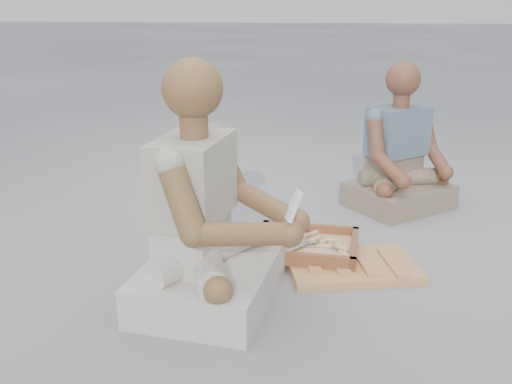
# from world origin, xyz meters

# --- Properties ---
(ground) EXTENTS (60.00, 60.00, 0.00)m
(ground) POSITION_xyz_m (0.00, 0.00, 0.00)
(ground) COLOR #96969B
(ground) RESTS_ON ground
(carved_panel) EXTENTS (0.60, 0.47, 0.04)m
(carved_panel) POSITION_xyz_m (0.30, 0.07, 0.02)
(carved_panel) COLOR #A47D3F
(carved_panel) RESTS_ON ground
(tool_tray) EXTENTS (0.47, 0.39, 0.06)m
(tool_tray) POSITION_xyz_m (0.10, 0.17, 0.06)
(tool_tray) COLOR brown
(tool_tray) RESTS_ON carved_panel
(chisel_0) EXTENTS (0.15, 0.19, 0.02)m
(chisel_0) POSITION_xyz_m (0.12, 0.29, 0.06)
(chisel_0) COLOR silver
(chisel_0) RESTS_ON tool_tray
(chisel_1) EXTENTS (0.12, 0.20, 0.02)m
(chisel_1) POSITION_xyz_m (0.06, 0.16, 0.06)
(chisel_1) COLOR silver
(chisel_1) RESTS_ON tool_tray
(chisel_2) EXTENTS (0.17, 0.17, 0.02)m
(chisel_2) POSITION_xyz_m (0.08, 0.24, 0.06)
(chisel_2) COLOR silver
(chisel_2) RESTS_ON tool_tray
(chisel_3) EXTENTS (0.22, 0.06, 0.02)m
(chisel_3) POSITION_xyz_m (0.16, 0.16, 0.06)
(chisel_3) COLOR silver
(chisel_3) RESTS_ON tool_tray
(chisel_4) EXTENTS (0.15, 0.18, 0.02)m
(chisel_4) POSITION_xyz_m (0.12, 0.19, 0.07)
(chisel_4) COLOR silver
(chisel_4) RESTS_ON tool_tray
(chisel_5) EXTENTS (0.21, 0.11, 0.02)m
(chisel_5) POSITION_xyz_m (0.17, 0.20, 0.07)
(chisel_5) COLOR silver
(chisel_5) RESTS_ON tool_tray
(chisel_6) EXTENTS (0.16, 0.18, 0.02)m
(chisel_6) POSITION_xyz_m (0.24, 0.14, 0.07)
(chisel_6) COLOR silver
(chisel_6) RESTS_ON tool_tray
(chisel_7) EXTENTS (0.17, 0.16, 0.02)m
(chisel_7) POSITION_xyz_m (0.25, 0.10, 0.06)
(chisel_7) COLOR silver
(chisel_7) RESTS_ON tool_tray
(wood_chip_0) EXTENTS (0.02, 0.02, 0.00)m
(wood_chip_0) POSITION_xyz_m (0.22, 0.31, 0.00)
(wood_chip_0) COLOR tan
(wood_chip_0) RESTS_ON ground
(wood_chip_1) EXTENTS (0.02, 0.02, 0.00)m
(wood_chip_1) POSITION_xyz_m (-0.07, -0.08, 0.00)
(wood_chip_1) COLOR tan
(wood_chip_1) RESTS_ON ground
(wood_chip_2) EXTENTS (0.02, 0.02, 0.00)m
(wood_chip_2) POSITION_xyz_m (0.08, 0.31, 0.00)
(wood_chip_2) COLOR tan
(wood_chip_2) RESTS_ON ground
(wood_chip_3) EXTENTS (0.02, 0.02, 0.00)m
(wood_chip_3) POSITION_xyz_m (-0.21, 0.01, 0.00)
(wood_chip_3) COLOR tan
(wood_chip_3) RESTS_ON ground
(wood_chip_4) EXTENTS (0.02, 0.02, 0.00)m
(wood_chip_4) POSITION_xyz_m (0.24, 0.07, 0.00)
(wood_chip_4) COLOR tan
(wood_chip_4) RESTS_ON ground
(wood_chip_5) EXTENTS (0.02, 0.02, 0.00)m
(wood_chip_5) POSITION_xyz_m (-0.03, 0.50, 0.00)
(wood_chip_5) COLOR tan
(wood_chip_5) RESTS_ON ground
(wood_chip_6) EXTENTS (0.02, 0.02, 0.00)m
(wood_chip_6) POSITION_xyz_m (0.16, 0.05, 0.00)
(wood_chip_6) COLOR tan
(wood_chip_6) RESTS_ON ground
(wood_chip_7) EXTENTS (0.02, 0.02, 0.00)m
(wood_chip_7) POSITION_xyz_m (-0.09, 0.42, 0.00)
(wood_chip_7) COLOR tan
(wood_chip_7) RESTS_ON ground
(wood_chip_8) EXTENTS (0.02, 0.02, 0.00)m
(wood_chip_8) POSITION_xyz_m (-0.23, -0.03, 0.00)
(wood_chip_8) COLOR tan
(wood_chip_8) RESTS_ON ground
(wood_chip_9) EXTENTS (0.02, 0.02, 0.00)m
(wood_chip_9) POSITION_xyz_m (-0.12, -0.03, 0.00)
(wood_chip_9) COLOR tan
(wood_chip_9) RESTS_ON ground
(wood_chip_10) EXTENTS (0.02, 0.02, 0.00)m
(wood_chip_10) POSITION_xyz_m (0.34, 0.47, 0.00)
(wood_chip_10) COLOR tan
(wood_chip_10) RESTS_ON ground
(wood_chip_11) EXTENTS (0.02, 0.02, 0.00)m
(wood_chip_11) POSITION_xyz_m (-0.02, 0.28, 0.00)
(wood_chip_11) COLOR tan
(wood_chip_11) RESTS_ON ground
(craftsman) EXTENTS (0.64, 0.64, 0.91)m
(craftsman) POSITION_xyz_m (-0.25, -0.26, 0.31)
(craftsman) COLOR silver
(craftsman) RESTS_ON ground
(companion) EXTENTS (0.65, 0.63, 0.79)m
(companion) POSITION_xyz_m (0.57, 0.91, 0.26)
(companion) COLOR gray
(companion) RESTS_ON ground
(mobile_phone) EXTENTS (0.06, 0.06, 0.11)m
(mobile_phone) POSITION_xyz_m (0.07, -0.36, 0.43)
(mobile_phone) COLOR white
(mobile_phone) RESTS_ON craftsman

